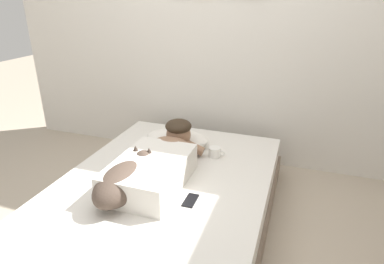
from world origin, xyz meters
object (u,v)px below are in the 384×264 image
object	(u,v)px
pillow	(177,138)
person_lying	(159,161)
bed	(164,203)
dog	(125,180)
coffee_cup	(215,152)
cell_phone	(191,200)

from	to	relation	value
pillow	person_lying	xyz separation A→B (m)	(0.06, -0.49, 0.05)
bed	pillow	world-z (taller)	pillow
dog	coffee_cup	xyz separation A→B (m)	(0.38, 0.67, -0.07)
bed	coffee_cup	distance (m)	0.55
person_lying	pillow	bearing A→B (deg)	97.46
dog	bed	bearing A→B (deg)	55.19
pillow	coffee_cup	world-z (taller)	pillow
dog	coffee_cup	world-z (taller)	dog
pillow	dog	xyz separation A→B (m)	(-0.03, -0.78, 0.05)
coffee_cup	cell_phone	distance (m)	0.61
bed	dog	distance (m)	0.39
bed	person_lying	bearing A→B (deg)	128.50
pillow	dog	bearing A→B (deg)	-92.37
cell_phone	person_lying	bearing A→B (deg)	142.96
coffee_cup	cell_phone	bearing A→B (deg)	-88.37
dog	cell_phone	size ratio (longest dim) A/B	4.11
bed	person_lying	xyz separation A→B (m)	(-0.06, 0.07, 0.28)
dog	cell_phone	world-z (taller)	dog
pillow	dog	distance (m)	0.79
bed	coffee_cup	xyz separation A→B (m)	(0.23, 0.45, 0.21)
person_lying	dog	world-z (taller)	person_lying
bed	coffee_cup	size ratio (longest dim) A/B	15.55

